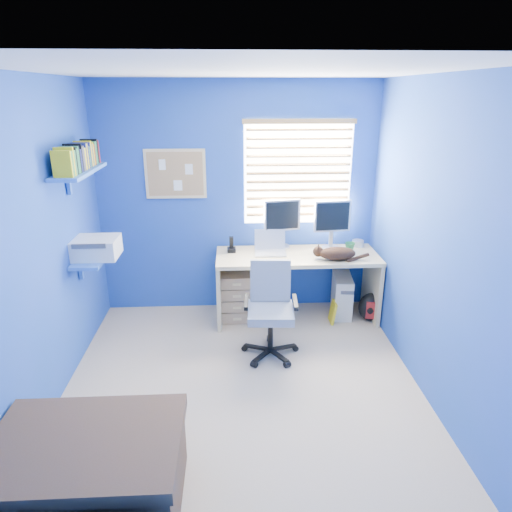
{
  "coord_description": "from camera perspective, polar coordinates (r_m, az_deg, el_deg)",
  "views": [
    {
      "loc": [
        -0.06,
        -3.27,
        2.37
      ],
      "look_at": [
        0.15,
        0.65,
        0.95
      ],
      "focal_mm": 32.0,
      "sensor_mm": 36.0,
      "label": 1
    }
  ],
  "objects": [
    {
      "name": "floor",
      "position": [
        4.04,
        -1.69,
        -16.07
      ],
      "size": [
        3.0,
        3.2,
        0.0
      ],
      "primitive_type": "cube",
      "color": "tan",
      "rests_on": "ground"
    },
    {
      "name": "ceiling",
      "position": [
        3.27,
        -2.17,
        22.17
      ],
      "size": [
        3.0,
        3.2,
        0.0
      ],
      "primitive_type": "cube",
      "color": "white",
      "rests_on": "wall_back"
    },
    {
      "name": "wall_back",
      "position": [
        4.99,
        -2.33,
        6.92
      ],
      "size": [
        3.0,
        0.01,
        2.5
      ],
      "primitive_type": "cube",
      "color": "#1A48A4",
      "rests_on": "ground"
    },
    {
      "name": "wall_front",
      "position": [
        2.01,
        -0.81,
        -13.96
      ],
      "size": [
        3.0,
        0.01,
        2.5
      ],
      "primitive_type": "cube",
      "color": "#1A48A4",
      "rests_on": "ground"
    },
    {
      "name": "wall_left",
      "position": [
        3.74,
        -25.53,
        0.47
      ],
      "size": [
        0.01,
        3.2,
        2.5
      ],
      "primitive_type": "cube",
      "color": "#1A48A4",
      "rests_on": "ground"
    },
    {
      "name": "wall_right",
      "position": [
        3.79,
        21.41,
        1.31
      ],
      "size": [
        0.01,
        3.2,
        2.5
      ],
      "primitive_type": "cube",
      "color": "#1A48A4",
      "rests_on": "ground"
    },
    {
      "name": "desk",
      "position": [
        4.99,
        5.06,
        -3.81
      ],
      "size": [
        1.71,
        0.65,
        0.74
      ],
      "primitive_type": "cube",
      "color": "#D4B67D",
      "rests_on": "floor"
    },
    {
      "name": "laptop",
      "position": [
        4.83,
        1.82,
        1.53
      ],
      "size": [
        0.34,
        0.27,
        0.22
      ],
      "primitive_type": "cube",
      "rotation": [
        0.0,
        0.0,
        -0.03
      ],
      "color": "silver",
      "rests_on": "desk"
    },
    {
      "name": "monitor_left",
      "position": [
        4.99,
        3.26,
        4.05
      ],
      "size": [
        0.42,
        0.19,
        0.54
      ],
      "primitive_type": "cube",
      "rotation": [
        0.0,
        0.0,
        0.19
      ],
      "color": "silver",
      "rests_on": "desk"
    },
    {
      "name": "monitor_right",
      "position": [
        5.01,
        9.43,
        3.88
      ],
      "size": [
        0.41,
        0.16,
        0.54
      ],
      "primitive_type": "cube",
      "rotation": [
        0.0,
        0.0,
        0.1
      ],
      "color": "silver",
      "rests_on": "desk"
    },
    {
      "name": "phone",
      "position": [
        4.9,
        -3.09,
        1.49
      ],
      "size": [
        0.09,
        0.11,
        0.17
      ],
      "primitive_type": "cube",
      "rotation": [
        0.0,
        0.0,
        0.02
      ],
      "color": "black",
      "rests_on": "desk"
    },
    {
      "name": "mug",
      "position": [
        5.01,
        11.65,
        1.09
      ],
      "size": [
        0.1,
        0.09,
        0.1
      ],
      "primitive_type": "imported",
      "color": "#288347",
      "rests_on": "desk"
    },
    {
      "name": "cd_spindle",
      "position": [
        5.21,
        12.61,
        1.56
      ],
      "size": [
        0.13,
        0.13,
        0.07
      ],
      "primitive_type": "cylinder",
      "color": "silver",
      "rests_on": "desk"
    },
    {
      "name": "cat",
      "position": [
        4.74,
        10.15,
        0.31
      ],
      "size": [
        0.41,
        0.27,
        0.13
      ],
      "primitive_type": "ellipsoid",
      "rotation": [
        0.0,
        0.0,
        -0.22
      ],
      "color": "black",
      "rests_on": "desk"
    },
    {
      "name": "tower_pc",
      "position": [
        5.2,
        10.68,
        -4.83
      ],
      "size": [
        0.24,
        0.46,
        0.45
      ],
      "primitive_type": "cube",
      "rotation": [
        0.0,
        0.0,
        -0.11
      ],
      "color": "beige",
      "rests_on": "floor"
    },
    {
      "name": "drawer_boxes",
      "position": [
        4.98,
        -2.4,
        -5.06
      ],
      "size": [
        0.35,
        0.28,
        0.54
      ],
      "primitive_type": "cube",
      "color": "tan",
      "rests_on": "floor"
    },
    {
      "name": "yellow_book",
      "position": [
        5.04,
        9.57,
        -6.92
      ],
      "size": [
        0.03,
        0.17,
        0.24
      ],
      "primitive_type": "cube",
      "color": "yellow",
      "rests_on": "floor"
    },
    {
      "name": "backpack",
      "position": [
        5.15,
        14.16,
        -6.19
      ],
      "size": [
        0.31,
        0.26,
        0.32
      ],
      "primitive_type": "ellipsoid",
      "rotation": [
        0.0,
        0.0,
        -0.21
      ],
      "color": "black",
      "rests_on": "floor"
    },
    {
      "name": "bed_corner",
      "position": [
        3.12,
        -20.13,
        -24.28
      ],
      "size": [
        1.05,
        0.75,
        0.51
      ],
      "primitive_type": "cube",
      "color": "#482D21",
      "rests_on": "floor"
    },
    {
      "name": "office_chair",
      "position": [
        4.33,
        1.81,
        -8.2
      ],
      "size": [
        0.54,
        0.54,
        0.88
      ],
      "color": "black",
      "rests_on": "floor"
    },
    {
      "name": "window_blinds",
      "position": [
        4.96,
        5.29,
        10.29
      ],
      "size": [
        1.15,
        0.05,
        1.1
      ],
      "color": "white",
      "rests_on": "ground"
    },
    {
      "name": "corkboard",
      "position": [
        4.95,
        -10.03,
        10.07
      ],
      "size": [
        0.64,
        0.02,
        0.52
      ],
      "color": "#D4B67D",
      "rests_on": "ground"
    },
    {
      "name": "wall_shelves",
      "position": [
        4.32,
        -20.52,
        6.13
      ],
      "size": [
        0.42,
        0.9,
        1.05
      ],
      "color": "#3A70D3",
      "rests_on": "ground"
    }
  ]
}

